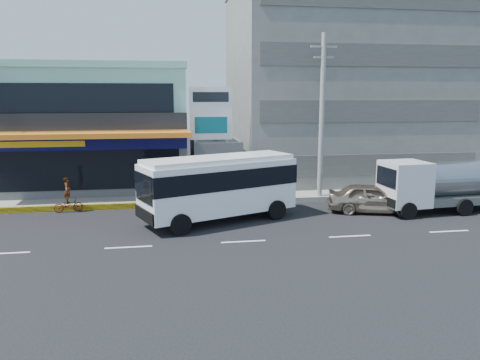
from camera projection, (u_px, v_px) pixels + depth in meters
name	position (u px, v px, depth m)	size (l,w,h in m)	color
ground	(243.00, 242.00, 20.82)	(120.00, 120.00, 0.00)	black
sidewalk	(294.00, 192.00, 30.79)	(70.00, 5.00, 0.30)	gray
shop_building	(97.00, 130.00, 32.40)	(12.40, 11.70, 8.00)	#494A4F
concrete_building	(340.00, 87.00, 35.67)	(16.00, 12.00, 14.00)	gray
gap_structure	(215.00, 164.00, 32.16)	(3.00, 6.00, 3.50)	#494A4F
satellite_dish	(216.00, 139.00, 30.85)	(1.50, 1.50, 0.15)	slate
billboard	(211.00, 120.00, 28.78)	(2.60, 0.18, 6.90)	gray
utility_pole_near	(322.00, 117.00, 28.00)	(1.60, 0.30, 10.00)	#999993
minibus	(219.00, 183.00, 23.85)	(8.38, 5.37, 3.35)	white
sedan	(371.00, 198.00, 25.85)	(1.91, 4.75, 1.62)	tan
tanker_truck	(441.00, 184.00, 25.84)	(7.49, 2.82, 2.90)	silver
motorcycle_rider	(68.00, 201.00, 25.95)	(1.60, 0.84, 1.96)	#590C12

